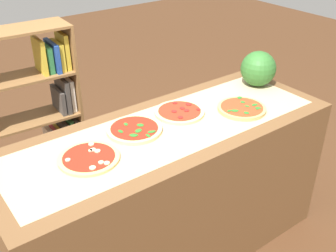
{
  "coord_description": "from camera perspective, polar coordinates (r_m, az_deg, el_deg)",
  "views": [
    {
      "loc": [
        -1.19,
        -1.6,
        2.1
      ],
      "look_at": [
        0.0,
        0.0,
        0.96
      ],
      "focal_mm": 43.81,
      "sensor_mm": 36.0,
      "label": 1
    }
  ],
  "objects": [
    {
      "name": "counter",
      "position": [
        2.57,
        0.0,
        -9.51
      ],
      "size": [
        2.03,
        0.74,
        0.94
      ],
      "primitive_type": "cube",
      "color": "brown",
      "rests_on": "ground_plane"
    },
    {
      "name": "pizza_spinach_1",
      "position": [
        2.28,
        -4.7,
        -0.48
      ],
      "size": [
        0.31,
        0.31,
        0.03
      ],
      "color": "#E5C17F",
      "rests_on": "parchment_paper"
    },
    {
      "name": "ground_plane",
      "position": [
        2.89,
        0.0,
        -16.73
      ],
      "size": [
        12.0,
        12.0,
        0.0
      ],
      "primitive_type": "plane",
      "color": "#4C2D19"
    },
    {
      "name": "watermelon",
      "position": [
        2.87,
        12.45,
        7.79
      ],
      "size": [
        0.24,
        0.24,
        0.24
      ],
      "primitive_type": "sphere",
      "color": "#2D6628",
      "rests_on": "counter"
    },
    {
      "name": "pizza_mushroom_0",
      "position": [
        2.08,
        -10.93,
        -4.37
      ],
      "size": [
        0.31,
        0.31,
        0.02
      ],
      "color": "#DBB26B",
      "rests_on": "parchment_paper"
    },
    {
      "name": "bookshelf",
      "position": [
        3.16,
        -16.67,
        1.04
      ],
      "size": [
        0.71,
        0.31,
        1.33
      ],
      "color": "brown",
      "rests_on": "ground_plane"
    },
    {
      "name": "pizza_pepperoni_2",
      "position": [
        2.46,
        1.61,
        1.97
      ],
      "size": [
        0.3,
        0.3,
        0.02
      ],
      "color": "#E5C17F",
      "rests_on": "parchment_paper"
    },
    {
      "name": "parchment_paper",
      "position": [
        2.3,
        0.0,
        -0.41
      ],
      "size": [
        1.87,
        0.55,
        0.0
      ],
      "primitive_type": "cube",
      "color": "tan",
      "rests_on": "counter"
    },
    {
      "name": "pizza_spinach_3",
      "position": [
        2.54,
        10.23,
        2.43
      ],
      "size": [
        0.29,
        0.29,
        0.03
      ],
      "color": "tan",
      "rests_on": "parchment_paper"
    }
  ]
}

